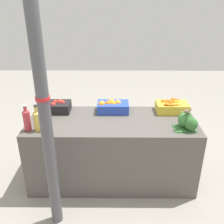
% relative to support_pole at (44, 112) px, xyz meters
% --- Properties ---
extents(ground_plane, '(10.00, 10.00, 0.00)m').
position_rel_support_pole_xyz_m(ground_plane, '(0.55, 0.68, -1.20)').
color(ground_plane, gray).
extents(market_table, '(1.90, 0.77, 0.79)m').
position_rel_support_pole_xyz_m(market_table, '(0.55, 0.68, -0.81)').
color(market_table, '#56514C').
rests_on(market_table, ground_plane).
extents(support_pole, '(0.12, 0.12, 2.41)m').
position_rel_support_pole_xyz_m(support_pole, '(0.00, 0.00, 0.00)').
color(support_pole, '#4C4C51').
rests_on(support_pole, ground_plane).
extents(apple_crate, '(0.38, 0.24, 0.15)m').
position_rel_support_pole_xyz_m(apple_crate, '(-0.15, 0.92, -0.35)').
color(apple_crate, black).
rests_on(apple_crate, market_table).
extents(orange_crate, '(0.38, 0.24, 0.15)m').
position_rel_support_pole_xyz_m(orange_crate, '(0.55, 0.91, -0.35)').
color(orange_crate, '#2847B7').
rests_on(orange_crate, market_table).
extents(carrot_crate, '(0.38, 0.24, 0.15)m').
position_rel_support_pole_xyz_m(carrot_crate, '(1.27, 0.91, -0.35)').
color(carrot_crate, gold).
rests_on(carrot_crate, market_table).
extents(broccoli_pile, '(0.23, 0.21, 0.18)m').
position_rel_support_pole_xyz_m(broccoli_pile, '(1.34, 0.48, -0.33)').
color(broccoli_pile, '#2D602D').
rests_on(broccoli_pile, market_table).
extents(juice_bottle_ruby, '(0.07, 0.07, 0.29)m').
position_rel_support_pole_xyz_m(juice_bottle_ruby, '(-0.33, 0.44, -0.29)').
color(juice_bottle_ruby, '#B2333D').
rests_on(juice_bottle_ruby, market_table).
extents(juice_bottle_golden, '(0.08, 0.08, 0.29)m').
position_rel_support_pole_xyz_m(juice_bottle_golden, '(-0.22, 0.44, -0.29)').
color(juice_bottle_golden, gold).
rests_on(juice_bottle_golden, market_table).
extents(juice_bottle_cloudy, '(0.06, 0.06, 0.27)m').
position_rel_support_pole_xyz_m(juice_bottle_cloudy, '(-0.11, 0.44, -0.30)').
color(juice_bottle_cloudy, beige).
rests_on(juice_bottle_cloudy, market_table).
extents(sparrow_bird, '(0.13, 0.06, 0.05)m').
position_rel_support_pole_xyz_m(sparrow_bird, '(1.32, 0.48, -0.21)').
color(sparrow_bird, '#4C3D2D').
rests_on(sparrow_bird, broccoli_pile).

